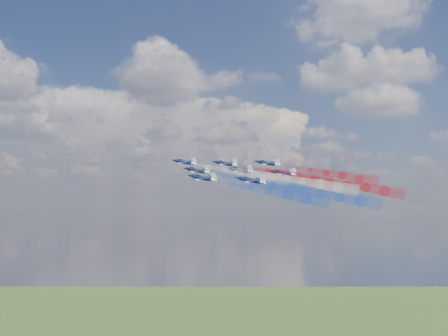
# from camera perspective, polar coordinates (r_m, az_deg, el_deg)

# --- Properties ---
(jet_lead) EXTENTS (13.44, 12.52, 6.28)m
(jet_lead) POSITION_cam_1_polar(r_m,az_deg,el_deg) (180.44, -4.06, 0.59)
(jet_lead) COLOR black
(trail_lead) EXTENTS (30.88, 17.63, 10.14)m
(trail_lead) POSITION_cam_1_polar(r_m,az_deg,el_deg) (169.06, 1.64, -0.43)
(trail_lead) COLOR white
(jet_inner_left) EXTENTS (13.44, 12.52, 6.28)m
(jet_inner_left) POSITION_cam_1_polar(r_m,az_deg,el_deg) (169.95, -2.75, -0.26)
(jet_inner_left) COLOR black
(trail_inner_left) EXTENTS (30.88, 17.63, 10.14)m
(trail_inner_left) POSITION_cam_1_polar(r_m,az_deg,el_deg) (159.08, 3.40, -1.40)
(trail_inner_left) COLOR blue
(jet_inner_right) EXTENTS (13.44, 12.52, 6.28)m
(jet_inner_right) POSITION_cam_1_polar(r_m,az_deg,el_deg) (183.04, 0.15, 0.46)
(jet_inner_right) COLOR black
(trail_inner_right) EXTENTS (30.88, 17.63, 10.14)m
(trail_inner_right) POSITION_cam_1_polar(r_m,az_deg,el_deg) (172.99, 6.00, -0.55)
(trail_inner_right) COLOR red
(jet_outer_left) EXTENTS (13.44, 12.52, 6.28)m
(jet_outer_left) POSITION_cam_1_polar(r_m,az_deg,el_deg) (155.94, -2.17, -1.04)
(jet_outer_left) COLOR black
(trail_outer_left) EXTENTS (30.88, 17.63, 10.14)m
(trail_outer_left) POSITION_cam_1_polar(r_m,az_deg,el_deg) (145.39, 4.62, -2.35)
(trail_outer_left) COLOR blue
(jet_center_third) EXTENTS (13.44, 12.52, 6.28)m
(jet_center_third) POSITION_cam_1_polar(r_m,az_deg,el_deg) (170.22, 1.66, -0.21)
(jet_center_third) COLOR black
(trail_center_third) EXTENTS (30.88, 17.63, 10.14)m
(trail_center_third) POSITION_cam_1_polar(r_m,az_deg,el_deg) (160.77, 8.05, -1.34)
(trail_center_third) COLOR white
(jet_outer_right) EXTENTS (13.44, 12.52, 6.28)m
(jet_outer_right) POSITION_cam_1_polar(r_m,az_deg,el_deg) (185.99, 4.50, 0.50)
(jet_outer_right) COLOR black
(trail_outer_right) EXTENTS (30.88, 17.63, 10.14)m
(trail_outer_right) POSITION_cam_1_polar(r_m,az_deg,el_deg) (177.36, 10.45, -0.49)
(trail_outer_right) COLOR red
(jet_rear_left) EXTENTS (13.44, 12.52, 6.28)m
(jet_rear_left) POSITION_cam_1_polar(r_m,az_deg,el_deg) (157.32, 2.84, -1.28)
(jet_rear_left) COLOR black
(trail_rear_left) EXTENTS (30.88, 17.63, 10.14)m
(trail_rear_left) POSITION_cam_1_polar(r_m,az_deg,el_deg) (148.42, 9.86, -2.56)
(trail_rear_left) COLOR blue
(jet_rear_right) EXTENTS (13.44, 12.52, 6.28)m
(jet_rear_right) POSITION_cam_1_polar(r_m,az_deg,el_deg) (172.93, 6.06, -0.53)
(jet_rear_right) COLOR black
(trail_rear_right) EXTENTS (30.88, 17.63, 10.14)m
(trail_rear_right) POSITION_cam_1_polar(r_m,az_deg,el_deg) (164.97, 12.55, -1.64)
(trail_rear_right) COLOR red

